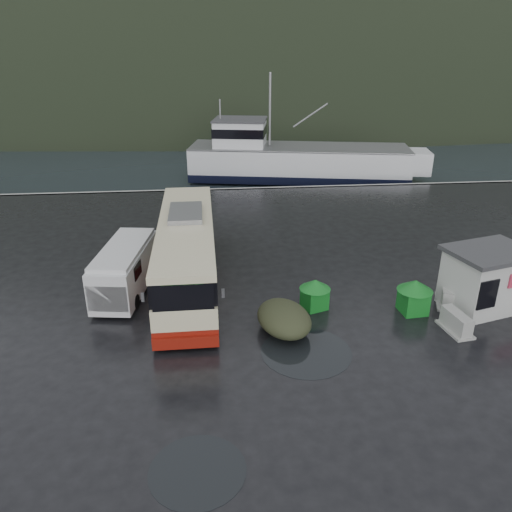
{
  "coord_description": "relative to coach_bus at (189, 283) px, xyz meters",
  "views": [
    {
      "loc": [
        -2.23,
        -19.05,
        11.05
      ],
      "look_at": [
        -0.15,
        2.36,
        1.7
      ],
      "focal_mm": 35.0,
      "sensor_mm": 36.0,
      "label": 1
    }
  ],
  "objects": [
    {
      "name": "ground",
      "position": [
        3.4,
        -3.29,
        0.0
      ],
      "size": [
        160.0,
        160.0,
        0.0
      ],
      "primitive_type": "plane",
      "color": "black",
      "rests_on": "ground"
    },
    {
      "name": "harbor_water",
      "position": [
        3.4,
        106.71,
        0.0
      ],
      "size": [
        300.0,
        180.0,
        0.02
      ],
      "primitive_type": "cube",
      "color": "black",
      "rests_on": "ground"
    },
    {
      "name": "quay_edge",
      "position": [
        3.4,
        16.71,
        0.0
      ],
      "size": [
        160.0,
        0.6,
        1.5
      ],
      "primitive_type": "cube",
      "color": "#999993",
      "rests_on": "ground"
    },
    {
      "name": "headland",
      "position": [
        13.4,
        246.71,
        0.0
      ],
      "size": [
        780.0,
        540.0,
        570.0
      ],
      "primitive_type": "ellipsoid",
      "color": "black",
      "rests_on": "ground"
    },
    {
      "name": "coach_bus",
      "position": [
        0.0,
        0.0,
        0.0
      ],
      "size": [
        3.16,
        12.2,
        3.44
      ],
      "primitive_type": null,
      "rotation": [
        0.0,
        0.0,
        0.01
      ],
      "color": "beige",
      "rests_on": "ground"
    },
    {
      "name": "white_van",
      "position": [
        -2.88,
        -0.68,
        0.0
      ],
      "size": [
        2.7,
        5.81,
        2.34
      ],
      "primitive_type": null,
      "rotation": [
        0.0,
        0.0,
        -0.14
      ],
      "color": "silver",
      "rests_on": "ground"
    },
    {
      "name": "waste_bin_left",
      "position": [
        5.66,
        -3.07,
        0.0
      ],
      "size": [
        1.27,
        1.27,
        1.39
      ],
      "primitive_type": null,
      "rotation": [
        0.0,
        0.0,
        0.34
      ],
      "color": "#136D1F",
      "rests_on": "ground"
    },
    {
      "name": "waste_bin_right",
      "position": [
        9.9,
        -3.86,
        0.0
      ],
      "size": [
        1.2,
        1.2,
        1.55
      ],
      "primitive_type": null,
      "rotation": [
        0.0,
        0.0,
        0.09
      ],
      "color": "#136D1F",
      "rests_on": "ground"
    },
    {
      "name": "dome_tent",
      "position": [
        4.02,
        -4.85,
        0.0
      ],
      "size": [
        2.74,
        3.34,
        1.15
      ],
      "primitive_type": null,
      "rotation": [
        0.0,
        0.0,
        0.25
      ],
      "color": "#30341F",
      "rests_on": "ground"
    },
    {
      "name": "ticket_kiosk",
      "position": [
        13.18,
        -3.7,
        0.0
      ],
      "size": [
        4.11,
        3.51,
        2.77
      ],
      "primitive_type": null,
      "rotation": [
        0.0,
        0.0,
        0.26
      ],
      "color": "beige",
      "rests_on": "ground"
    },
    {
      "name": "jersey_barrier_a",
      "position": [
        11.07,
        -5.54,
        0.0
      ],
      "size": [
        1.07,
        1.76,
        0.83
      ],
      "primitive_type": null,
      "rotation": [
        0.0,
        0.0,
        0.15
      ],
      "color": "#999993",
      "rests_on": "ground"
    },
    {
      "name": "jersey_barrier_b",
      "position": [
        11.74,
        -3.28,
        0.0
      ],
      "size": [
        1.46,
        1.97,
        0.89
      ],
      "primitive_type": null,
      "rotation": [
        0.0,
        0.0,
        -0.36
      ],
      "color": "#999993",
      "rests_on": "ground"
    },
    {
      "name": "fishing_trawler",
      "position": [
        9.8,
        24.36,
        0.0
      ],
      "size": [
        24.81,
        9.76,
        9.7
      ],
      "primitive_type": null,
      "rotation": [
        0.0,
        0.0,
        -0.19
      ],
      "color": "silver",
      "rests_on": "ground"
    },
    {
      "name": "puddles",
      "position": [
        3.1,
        -8.52,
        0.01
      ],
      "size": [
        7.25,
        8.54,
        0.01
      ],
      "color": "black",
      "rests_on": "ground"
    }
  ]
}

